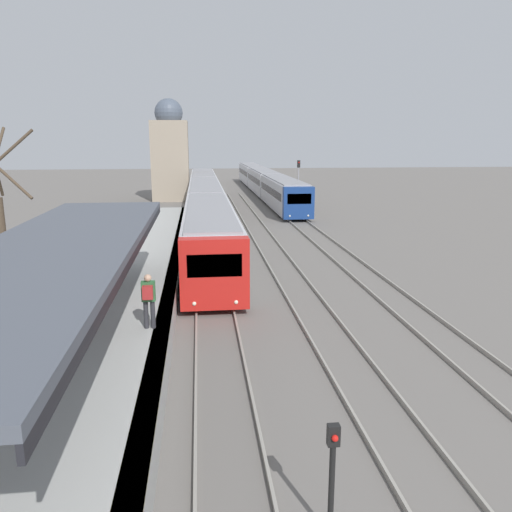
{
  "coord_description": "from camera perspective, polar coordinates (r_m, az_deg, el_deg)",
  "views": [
    {
      "loc": [
        -0.5,
        -2.46,
        6.5
      ],
      "look_at": [
        1.88,
        18.43,
        1.64
      ],
      "focal_mm": 35.0,
      "sensor_mm": 36.0,
      "label": 1
    }
  ],
  "objects": [
    {
      "name": "signal_mast_far",
      "position": [
        49.96,
        4.87,
        8.9
      ],
      "size": [
        0.28,
        0.29,
        4.66
      ],
      "color": "gray",
      "rests_on": "ground_plane"
    },
    {
      "name": "bare_tree_background",
      "position": [
        22.72,
        -27.12,
        3.45
      ],
      "size": [
        3.22,
        2.0,
        7.06
      ],
      "color": "#4C3D2D",
      "rests_on": "ground_plane"
    },
    {
      "name": "signal_post_near",
      "position": [
        8.91,
        8.7,
        -23.01
      ],
      "size": [
        0.2,
        0.21,
        2.09
      ],
      "color": "black",
      "rests_on": "ground_plane"
    },
    {
      "name": "train_near",
      "position": [
        41.56,
        -5.81,
        6.35
      ],
      "size": [
        2.64,
        46.74,
        3.11
      ],
      "color": "red",
      "rests_on": "ground_plane"
    },
    {
      "name": "platform_canopy",
      "position": [
        14.03,
        -21.55,
        0.89
      ],
      "size": [
        4.0,
        17.69,
        2.88
      ],
      "color": "#4C515B",
      "rests_on": "station_platform"
    },
    {
      "name": "distant_domed_building",
      "position": [
        57.01,
        -9.79,
        11.51
      ],
      "size": [
        4.0,
        4.0,
        11.0
      ],
      "color": "gray",
      "rests_on": "ground_plane"
    },
    {
      "name": "train_far",
      "position": [
        62.66,
        0.88,
        8.59
      ],
      "size": [
        2.54,
        44.85,
        3.01
      ],
      "color": "navy",
      "rests_on": "ground_plane"
    },
    {
      "name": "person_on_platform",
      "position": [
        15.1,
        -12.19,
        -4.59
      ],
      "size": [
        0.4,
        0.4,
        1.66
      ],
      "color": "#2D2D33",
      "rests_on": "station_platform"
    }
  ]
}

